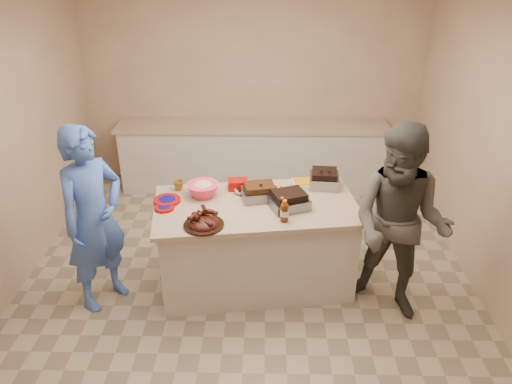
{
  "coord_description": "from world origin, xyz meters",
  "views": [
    {
      "loc": [
        0.17,
        -4.09,
        3.12
      ],
      "look_at": [
        0.09,
        0.05,
        0.99
      ],
      "focal_mm": 35.0,
      "sensor_mm": 36.0,
      "label": 1
    }
  ],
  "objects_px": {
    "coleslaw_bowl": "(203,196)",
    "guest_blue": "(107,298)",
    "bbq_bottle_b": "(284,221)",
    "plastic_cup": "(179,190)",
    "guest_gray": "(387,308)",
    "roasting_pan": "(324,186)",
    "bbq_bottle_a": "(282,214)",
    "mustard_bottle": "(248,201)",
    "island": "(256,281)",
    "rib_platter": "(204,226)"
  },
  "relations": [
    {
      "from": "roasting_pan",
      "to": "guest_blue",
      "type": "distance_m",
      "value": 2.39
    },
    {
      "from": "mustard_bottle",
      "to": "guest_gray",
      "type": "bearing_deg",
      "value": -18.75
    },
    {
      "from": "guest_blue",
      "to": "guest_gray",
      "type": "relative_size",
      "value": 0.97
    },
    {
      "from": "roasting_pan",
      "to": "guest_blue",
      "type": "bearing_deg",
      "value": -157.28
    },
    {
      "from": "plastic_cup",
      "to": "bbq_bottle_b",
      "type": "bearing_deg",
      "value": -29.76
    },
    {
      "from": "rib_platter",
      "to": "roasting_pan",
      "type": "bearing_deg",
      "value": 35.44
    },
    {
      "from": "bbq_bottle_b",
      "to": "guest_gray",
      "type": "xyz_separation_m",
      "value": [
        0.99,
        -0.07,
        -0.89
      ]
    },
    {
      "from": "roasting_pan",
      "to": "guest_blue",
      "type": "height_order",
      "value": "roasting_pan"
    },
    {
      "from": "island",
      "to": "bbq_bottle_a",
      "type": "xyz_separation_m",
      "value": [
        0.24,
        -0.19,
        0.89
      ]
    },
    {
      "from": "rib_platter",
      "to": "bbq_bottle_a",
      "type": "height_order",
      "value": "bbq_bottle_a"
    },
    {
      "from": "coleslaw_bowl",
      "to": "bbq_bottle_a",
      "type": "xyz_separation_m",
      "value": [
        0.75,
        -0.35,
        0.0
      ]
    },
    {
      "from": "roasting_pan",
      "to": "guest_blue",
      "type": "xyz_separation_m",
      "value": [
        -2.11,
        -0.68,
        -0.89
      ]
    },
    {
      "from": "plastic_cup",
      "to": "guest_gray",
      "type": "height_order",
      "value": "plastic_cup"
    },
    {
      "from": "bbq_bottle_a",
      "to": "mustard_bottle",
      "type": "bearing_deg",
      "value": 140.83
    },
    {
      "from": "roasting_pan",
      "to": "mustard_bottle",
      "type": "distance_m",
      "value": 0.82
    },
    {
      "from": "bbq_bottle_b",
      "to": "plastic_cup",
      "type": "relative_size",
      "value": 1.92
    },
    {
      "from": "coleslaw_bowl",
      "to": "guest_blue",
      "type": "bearing_deg",
      "value": -154.31
    },
    {
      "from": "island",
      "to": "mustard_bottle",
      "type": "relative_size",
      "value": 17.8
    },
    {
      "from": "rib_platter",
      "to": "guest_blue",
      "type": "relative_size",
      "value": 0.2
    },
    {
      "from": "guest_blue",
      "to": "bbq_bottle_a",
      "type": "bearing_deg",
      "value": -51.62
    },
    {
      "from": "island",
      "to": "coleslaw_bowl",
      "type": "bearing_deg",
      "value": 154.91
    },
    {
      "from": "mustard_bottle",
      "to": "plastic_cup",
      "type": "relative_size",
      "value": 0.99
    },
    {
      "from": "bbq_bottle_a",
      "to": "coleslaw_bowl",
      "type": "bearing_deg",
      "value": 154.87
    },
    {
      "from": "bbq_bottle_a",
      "to": "guest_blue",
      "type": "height_order",
      "value": "bbq_bottle_a"
    },
    {
      "from": "bbq_bottle_b",
      "to": "mustard_bottle",
      "type": "distance_m",
      "value": 0.5
    },
    {
      "from": "bbq_bottle_a",
      "to": "island",
      "type": "bearing_deg",
      "value": 140.76
    },
    {
      "from": "bbq_bottle_b",
      "to": "guest_gray",
      "type": "distance_m",
      "value": 1.33
    },
    {
      "from": "coleslaw_bowl",
      "to": "bbq_bottle_b",
      "type": "height_order",
      "value": "coleslaw_bowl"
    },
    {
      "from": "rib_platter",
      "to": "island",
      "type": "bearing_deg",
      "value": 42.34
    },
    {
      "from": "rib_platter",
      "to": "guest_gray",
      "type": "height_order",
      "value": "rib_platter"
    },
    {
      "from": "mustard_bottle",
      "to": "guest_blue",
      "type": "xyz_separation_m",
      "value": [
        -1.35,
        -0.35,
        -0.89
      ]
    },
    {
      "from": "coleslaw_bowl",
      "to": "plastic_cup",
      "type": "relative_size",
      "value": 2.93
    },
    {
      "from": "bbq_bottle_b",
      "to": "guest_gray",
      "type": "bearing_deg",
      "value": -4.31
    },
    {
      "from": "roasting_pan",
      "to": "mustard_bottle",
      "type": "xyz_separation_m",
      "value": [
        -0.75,
        -0.33,
        0.0
      ]
    },
    {
      "from": "guest_blue",
      "to": "plastic_cup",
      "type": "bearing_deg",
      "value": -14.9
    },
    {
      "from": "coleslaw_bowl",
      "to": "bbq_bottle_b",
      "type": "bearing_deg",
      "value": -31.42
    },
    {
      "from": "mustard_bottle",
      "to": "plastic_cup",
      "type": "xyz_separation_m",
      "value": [
        -0.69,
        0.21,
        0.0
      ]
    },
    {
      "from": "bbq_bottle_b",
      "to": "plastic_cup",
      "type": "distance_m",
      "value": 1.17
    },
    {
      "from": "bbq_bottle_a",
      "to": "plastic_cup",
      "type": "bearing_deg",
      "value": 155.04
    },
    {
      "from": "island",
      "to": "guest_gray",
      "type": "bearing_deg",
      "value": -25.15
    },
    {
      "from": "rib_platter",
      "to": "roasting_pan",
      "type": "relative_size",
      "value": 1.24
    },
    {
      "from": "coleslaw_bowl",
      "to": "bbq_bottle_b",
      "type": "relative_size",
      "value": 1.52
    },
    {
      "from": "island",
      "to": "mustard_bottle",
      "type": "distance_m",
      "value": 0.9
    },
    {
      "from": "roasting_pan",
      "to": "coleslaw_bowl",
      "type": "distance_m",
      "value": 1.2
    },
    {
      "from": "mustard_bottle",
      "to": "bbq_bottle_b",
      "type": "bearing_deg",
      "value": -48.22
    },
    {
      "from": "mustard_bottle",
      "to": "plastic_cup",
      "type": "distance_m",
      "value": 0.72
    },
    {
      "from": "coleslaw_bowl",
      "to": "guest_blue",
      "type": "relative_size",
      "value": 0.18
    },
    {
      "from": "island",
      "to": "roasting_pan",
      "type": "relative_size",
      "value": 6.61
    },
    {
      "from": "coleslaw_bowl",
      "to": "guest_blue",
      "type": "distance_m",
      "value": 1.36
    },
    {
      "from": "roasting_pan",
      "to": "plastic_cup",
      "type": "bearing_deg",
      "value": -170.49
    }
  ]
}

